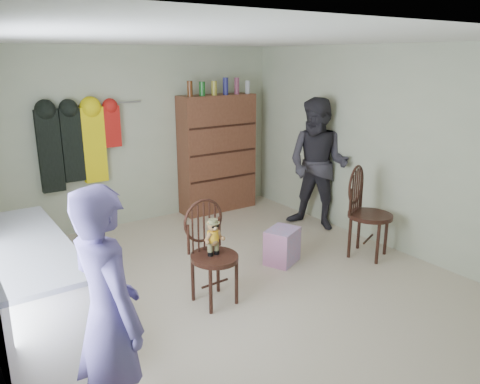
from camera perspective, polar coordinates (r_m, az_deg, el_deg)
ground_plane at (r=5.09m, az=-1.08°, el=-11.30°), size 5.00×5.00×0.00m
room_walls at (r=5.03m, az=-4.52°, el=7.31°), size 5.00×5.00×5.00m
counter at (r=4.26m, az=-24.15°, el=-11.52°), size 0.64×1.86×0.94m
chair_front at (r=4.57m, az=-3.55°, el=-6.62°), size 0.48×0.48×1.03m
chair_far at (r=5.80m, az=15.00°, el=-1.96°), size 0.65×0.65×1.11m
striped_bag at (r=5.56m, az=5.16°, el=-6.56°), size 0.49×0.44×0.42m
person_left at (r=3.02m, az=-15.72°, el=-14.50°), size 0.49×0.67×1.68m
person_right at (r=6.56m, az=9.48°, el=3.31°), size 1.00×1.09×1.83m
dresser at (r=7.27m, az=-2.79°, el=4.76°), size 1.20×0.39×2.05m
coat_rack at (r=6.47m, az=-19.18°, el=5.52°), size 1.42×0.12×1.09m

